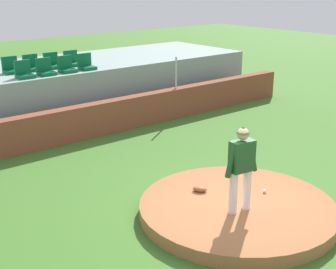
% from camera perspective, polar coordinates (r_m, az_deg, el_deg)
% --- Properties ---
extents(ground_plane, '(60.00, 60.00, 0.00)m').
position_cam_1_polar(ground_plane, '(9.96, 8.18, -9.41)').
color(ground_plane, '#3E7127').
extents(pitchers_mound, '(3.97, 3.97, 0.26)m').
position_cam_1_polar(pitchers_mound, '(9.90, 8.22, -8.75)').
color(pitchers_mound, '#A3673D').
rests_on(pitchers_mound, ground_plane).
extents(pitcher, '(0.77, 0.31, 1.71)m').
position_cam_1_polar(pitcher, '(9.16, 8.72, -3.35)').
color(pitcher, white).
rests_on(pitcher, pitchers_mound).
extents(baseball, '(0.07, 0.07, 0.07)m').
position_cam_1_polar(baseball, '(10.38, 11.40, -6.60)').
color(baseball, white).
rests_on(baseball, pitchers_mound).
extents(fielding_glove, '(0.34, 0.36, 0.11)m').
position_cam_1_polar(fielding_glove, '(10.25, 3.80, -6.47)').
color(fielding_glove, brown).
rests_on(fielding_glove, pitchers_mound).
extents(brick_barrier, '(17.41, 0.40, 1.00)m').
position_cam_1_polar(brick_barrier, '(14.41, -10.39, 1.40)').
color(brick_barrier, brown).
rests_on(brick_barrier, ground_plane).
extents(fence_post_right, '(0.06, 0.06, 1.07)m').
position_cam_1_polar(fence_post_right, '(16.23, 0.96, 7.34)').
color(fence_post_right, silver).
rests_on(fence_post_right, brick_barrier).
extents(bleacher_platform, '(15.76, 4.03, 1.77)m').
position_cam_1_polar(bleacher_platform, '(16.75, -15.23, 4.78)').
color(bleacher_platform, gray).
rests_on(bleacher_platform, ground_plane).
extents(stadium_chair_0, '(0.48, 0.44, 0.50)m').
position_cam_1_polar(stadium_chair_0, '(14.79, -16.70, 7.08)').
color(stadium_chair_0, '#0C5F36').
rests_on(stadium_chair_0, bleacher_platform).
extents(stadium_chair_1, '(0.48, 0.44, 0.50)m').
position_cam_1_polar(stadium_chair_1, '(15.07, -14.36, 7.47)').
color(stadium_chair_1, '#0C5F36').
rests_on(stadium_chair_1, bleacher_platform).
extents(stadium_chair_2, '(0.48, 0.44, 0.50)m').
position_cam_1_polar(stadium_chair_2, '(15.38, -11.96, 7.85)').
color(stadium_chair_2, '#0C5F36').
rests_on(stadium_chair_2, bleacher_platform).
extents(stadium_chair_3, '(0.48, 0.44, 0.50)m').
position_cam_1_polar(stadium_chair_3, '(15.72, -9.70, 8.20)').
color(stadium_chair_3, '#0C5F36').
rests_on(stadium_chair_3, bleacher_platform).
extents(stadium_chair_4, '(0.48, 0.44, 0.50)m').
position_cam_1_polar(stadium_chair_4, '(15.64, -18.12, 7.52)').
color(stadium_chair_4, '#0C5F36').
rests_on(stadium_chair_4, bleacher_platform).
extents(stadium_chair_5, '(0.48, 0.44, 0.50)m').
position_cam_1_polar(stadium_chair_5, '(15.89, -15.86, 7.88)').
color(stadium_chair_5, '#0C5F36').
rests_on(stadium_chair_5, bleacher_platform).
extents(stadium_chair_6, '(0.48, 0.44, 0.50)m').
position_cam_1_polar(stadium_chair_6, '(16.14, -13.58, 8.21)').
color(stadium_chair_6, '#0C5F36').
rests_on(stadium_chair_6, bleacher_platform).
extents(stadium_chair_7, '(0.48, 0.44, 0.50)m').
position_cam_1_polar(stadium_chair_7, '(16.46, -11.31, 8.55)').
color(stadium_chair_7, '#0C5F36').
rests_on(stadium_chair_7, bleacher_platform).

